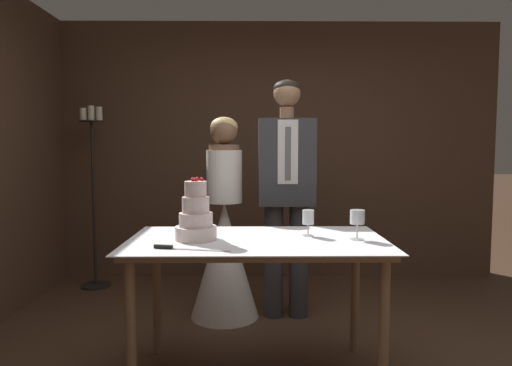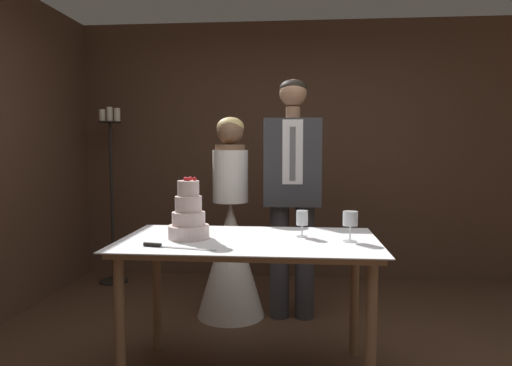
{
  "view_description": "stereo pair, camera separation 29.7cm",
  "coord_description": "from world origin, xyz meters",
  "px_view_note": "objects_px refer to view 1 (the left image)",
  "views": [
    {
      "loc": [
        -0.25,
        -2.35,
        1.36
      ],
      "look_at": [
        -0.21,
        0.73,
        1.11
      ],
      "focal_mm": 32.0,
      "sensor_mm": 36.0,
      "label": 1
    },
    {
      "loc": [
        0.05,
        -2.34,
        1.36
      ],
      "look_at": [
        -0.21,
        0.73,
        1.11
      ],
      "focal_mm": 32.0,
      "sensor_mm": 36.0,
      "label": 2
    }
  ],
  "objects_px": {
    "wine_glass_near": "(308,219)",
    "bride": "(225,244)",
    "cake_table": "(257,255)",
    "candle_stand": "(94,195)",
    "cake_knife": "(177,248)",
    "tiered_cake": "(196,218)",
    "groom": "(286,185)",
    "wine_glass_middle": "(357,218)"
  },
  "relations": [
    {
      "from": "wine_glass_near",
      "to": "bride",
      "type": "xyz_separation_m",
      "value": [
        -0.55,
        0.88,
        -0.34
      ]
    },
    {
      "from": "tiered_cake",
      "to": "cake_knife",
      "type": "xyz_separation_m",
      "value": [
        -0.07,
        -0.24,
        -0.12
      ]
    },
    {
      "from": "groom",
      "to": "wine_glass_near",
      "type": "bearing_deg",
      "value": -85.89
    },
    {
      "from": "wine_glass_middle",
      "to": "candle_stand",
      "type": "xyz_separation_m",
      "value": [
        -2.12,
        1.79,
        -0.06
      ]
    },
    {
      "from": "cake_table",
      "to": "groom",
      "type": "xyz_separation_m",
      "value": [
        0.24,
        0.97,
        0.33
      ]
    },
    {
      "from": "tiered_cake",
      "to": "groom",
      "type": "bearing_deg",
      "value": 58.86
    },
    {
      "from": "cake_knife",
      "to": "bride",
      "type": "height_order",
      "value": "bride"
    },
    {
      "from": "bride",
      "to": "tiered_cake",
      "type": "bearing_deg",
      "value": -96.07
    },
    {
      "from": "cake_table",
      "to": "wine_glass_near",
      "type": "relative_size",
      "value": 9.47
    },
    {
      "from": "wine_glass_middle",
      "to": "candle_stand",
      "type": "height_order",
      "value": "candle_stand"
    },
    {
      "from": "groom",
      "to": "candle_stand",
      "type": "xyz_separation_m",
      "value": [
        -1.79,
        0.79,
        -0.17
      ]
    },
    {
      "from": "cake_knife",
      "to": "bride",
      "type": "relative_size",
      "value": 0.26
    },
    {
      "from": "wine_glass_near",
      "to": "wine_glass_middle",
      "type": "relative_size",
      "value": 0.91
    },
    {
      "from": "cake_table",
      "to": "wine_glass_middle",
      "type": "xyz_separation_m",
      "value": [
        0.57,
        -0.03,
        0.22
      ]
    },
    {
      "from": "wine_glass_near",
      "to": "bride",
      "type": "distance_m",
      "value": 1.09
    },
    {
      "from": "cake_table",
      "to": "candle_stand",
      "type": "height_order",
      "value": "candle_stand"
    },
    {
      "from": "cake_table",
      "to": "wine_glass_near",
      "type": "distance_m",
      "value": 0.38
    },
    {
      "from": "wine_glass_middle",
      "to": "wine_glass_near",
      "type": "bearing_deg",
      "value": 156.69
    },
    {
      "from": "cake_table",
      "to": "tiered_cake",
      "type": "height_order",
      "value": "tiered_cake"
    },
    {
      "from": "wine_glass_middle",
      "to": "bride",
      "type": "bearing_deg",
      "value": 129.55
    },
    {
      "from": "groom",
      "to": "cake_knife",
      "type": "bearing_deg",
      "value": -118.45
    },
    {
      "from": "tiered_cake",
      "to": "wine_glass_middle",
      "type": "bearing_deg",
      "value": -0.55
    },
    {
      "from": "tiered_cake",
      "to": "cake_table",
      "type": "bearing_deg",
      "value": 2.71
    },
    {
      "from": "bride",
      "to": "groom",
      "type": "bearing_deg",
      "value": -0.07
    },
    {
      "from": "wine_glass_middle",
      "to": "groom",
      "type": "bearing_deg",
      "value": 108.42
    },
    {
      "from": "tiered_cake",
      "to": "candle_stand",
      "type": "xyz_separation_m",
      "value": [
        -1.2,
        1.78,
        -0.06
      ]
    },
    {
      "from": "cake_knife",
      "to": "candle_stand",
      "type": "bearing_deg",
      "value": 130.91
    },
    {
      "from": "wine_glass_middle",
      "to": "groom",
      "type": "xyz_separation_m",
      "value": [
        -0.33,
        0.99,
        0.11
      ]
    },
    {
      "from": "wine_glass_middle",
      "to": "candle_stand",
      "type": "distance_m",
      "value": 2.77
    },
    {
      "from": "wine_glass_near",
      "to": "cake_knife",
      "type": "bearing_deg",
      "value": -154.37
    },
    {
      "from": "bride",
      "to": "groom",
      "type": "xyz_separation_m",
      "value": [
        0.49,
        -0.0,
        0.47
      ]
    },
    {
      "from": "tiered_cake",
      "to": "cake_knife",
      "type": "height_order",
      "value": "tiered_cake"
    },
    {
      "from": "bride",
      "to": "wine_glass_near",
      "type": "bearing_deg",
      "value": -57.81
    },
    {
      "from": "cake_table",
      "to": "candle_stand",
      "type": "distance_m",
      "value": 2.35
    },
    {
      "from": "tiered_cake",
      "to": "wine_glass_middle",
      "type": "distance_m",
      "value": 0.92
    },
    {
      "from": "wine_glass_near",
      "to": "bride",
      "type": "bearing_deg",
      "value": 122.19
    },
    {
      "from": "cake_table",
      "to": "groom",
      "type": "height_order",
      "value": "groom"
    },
    {
      "from": "tiered_cake",
      "to": "groom",
      "type": "height_order",
      "value": "groom"
    },
    {
      "from": "wine_glass_near",
      "to": "bride",
      "type": "height_order",
      "value": "bride"
    },
    {
      "from": "tiered_cake",
      "to": "wine_glass_near",
      "type": "relative_size",
      "value": 2.29
    },
    {
      "from": "bride",
      "to": "cake_knife",
      "type": "bearing_deg",
      "value": -98.1
    },
    {
      "from": "groom",
      "to": "candle_stand",
      "type": "bearing_deg",
      "value": 156.07
    }
  ]
}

